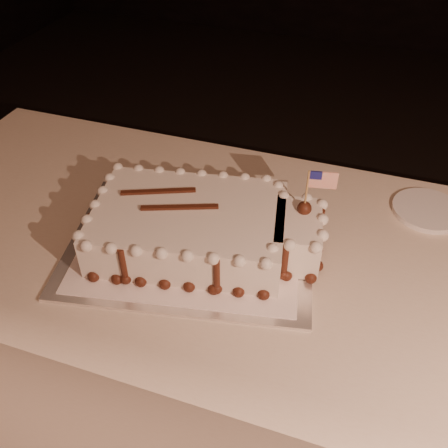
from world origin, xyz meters
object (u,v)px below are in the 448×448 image
(sheet_cake, at_px, (203,228))
(side_plate, at_px, (427,210))
(banquet_table, at_px, (347,376))
(cake_board, at_px, (191,245))

(sheet_cake, bearing_deg, side_plate, 31.90)
(banquet_table, height_order, side_plate, side_plate)
(banquet_table, bearing_deg, side_plate, 69.69)
(sheet_cake, bearing_deg, cake_board, -168.59)
(cake_board, xyz_separation_m, sheet_cake, (0.03, 0.01, 0.06))
(sheet_cake, bearing_deg, banquet_table, 4.72)
(sheet_cake, distance_m, side_plate, 0.56)
(banquet_table, xyz_separation_m, sheet_cake, (-0.38, -0.03, 0.43))
(cake_board, distance_m, side_plate, 0.59)
(banquet_table, bearing_deg, sheet_cake, -175.28)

